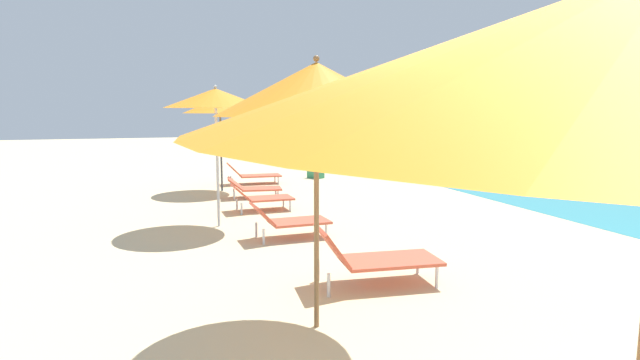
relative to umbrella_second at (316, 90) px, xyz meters
The scene contains 9 objects.
umbrella_second is the anchor object (origin of this frame).
lounger_second_shoreside 2.39m from the umbrella_second, 42.55° to the left, with size 1.54×0.80×0.74m.
umbrella_third 4.73m from the umbrella_second, 94.38° to the left, with size 1.82×1.82×2.55m.
lounger_third_shoreside 6.28m from the umbrella_second, 83.49° to the left, with size 1.27×0.66×0.56m.
lounger_third_inland 4.04m from the umbrella_second, 79.76° to the left, with size 1.29×0.65×0.60m.
umbrella_farthest 8.83m from the umbrella_second, 88.49° to the left, with size 1.89×1.89×2.48m.
lounger_farthest_shoreside 10.13m from the umbrella_second, 82.84° to the left, with size 1.54×0.68×0.61m.
lounger_farthest_inland 7.86m from the umbrella_second, 83.76° to the left, with size 1.35×0.78×0.50m.
cooler_box 11.21m from the umbrella_second, 72.34° to the left, with size 0.52×0.57×0.37m.
Camera 1 is at (-1.67, -0.65, 2.12)m, focal length 28.72 mm.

